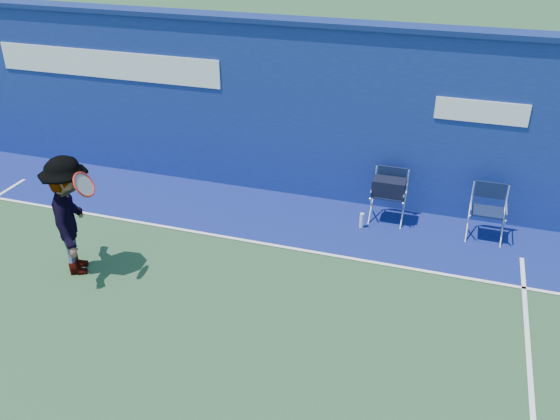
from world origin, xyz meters
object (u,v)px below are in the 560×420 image
(directors_chair_right, at_px, (485,222))
(water_bottle, at_px, (362,221))
(tennis_player, at_px, (71,216))
(directors_chair_left, at_px, (388,201))

(directors_chair_right, bearing_deg, water_bottle, -171.49)
(water_bottle, bearing_deg, tennis_player, -146.23)
(directors_chair_left, height_order, tennis_player, tennis_player)
(directors_chair_left, distance_m, directors_chair_right, 1.57)
(directors_chair_right, xyz_separation_m, water_bottle, (-1.92, -0.29, -0.15))
(directors_chair_left, relative_size, directors_chair_right, 1.01)
(tennis_player, bearing_deg, directors_chair_right, 26.15)
(directors_chair_left, bearing_deg, tennis_player, -144.94)
(directors_chair_right, bearing_deg, directors_chair_left, 176.94)
(directors_chair_right, bearing_deg, tennis_player, -153.85)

